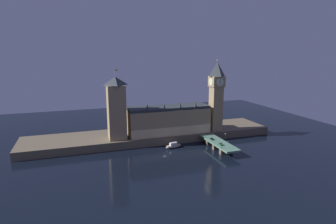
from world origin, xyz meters
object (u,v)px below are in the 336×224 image
car_northbound_lead (212,139)px  victoria_tower (116,108)px  car_northbound_trail (221,144)px  pedestrian_far_rail (205,137)px  clock_tower (216,94)px  street_lamp_mid (225,136)px  pedestrian_near_rail (222,147)px  boat_upstream (173,146)px  pedestrian_mid_walk (228,142)px  street_lamp_near (222,143)px

car_northbound_lead → victoria_tower: bearing=160.5°
car_northbound_trail → pedestrian_far_rail: (-2.70, 21.88, 0.23)m
victoria_tower → pedestrian_far_rail: (71.15, -19.46, -25.42)m
clock_tower → street_lamp_mid: 44.07m
pedestrian_near_rail → clock_tower: bearing=68.0°
pedestrian_near_rail → victoria_tower: bearing=146.0°
car_northbound_trail → street_lamp_mid: size_ratio=0.66×
boat_upstream → pedestrian_mid_walk: bearing=-26.3°
victoria_tower → boat_upstream: size_ratio=3.93×
car_northbound_lead → street_lamp_near: street_lamp_near is taller
pedestrian_far_rail → pedestrian_mid_walk: bearing=-59.9°
pedestrian_far_rail → street_lamp_near: street_lamp_near is taller
pedestrian_near_rail → street_lamp_near: 3.22m
clock_tower → victoria_tower: bearing=178.6°
pedestrian_far_rail → street_lamp_near: bearing=-90.8°
victoria_tower → pedestrian_far_rail: size_ratio=31.82×
pedestrian_near_rail → street_lamp_near: street_lamp_near is taller
pedestrian_near_rail → street_lamp_near: size_ratio=0.26×
car_northbound_lead → street_lamp_mid: street_lamp_mid is taller
victoria_tower → car_northbound_trail: bearing=-29.2°
street_lamp_near → boat_upstream: bearing=133.4°
pedestrian_mid_walk → pedestrian_near_rail: bearing=-137.6°
clock_tower → street_lamp_mid: clock_tower is taller
pedestrian_mid_walk → pedestrian_far_rail: bearing=120.1°
clock_tower → victoria_tower: (-89.67, 2.15, -7.96)m
street_lamp_near → pedestrian_mid_walk: bearing=42.3°
pedestrian_far_rail → boat_upstream: size_ratio=0.12×
car_northbound_trail → pedestrian_mid_walk: size_ratio=2.88×
pedestrian_near_rail → boat_upstream: pedestrian_near_rail is taller
street_lamp_near → victoria_tower: bearing=145.7°
car_northbound_trail → pedestrian_mid_walk: 8.74m
car_northbound_trail → street_lamp_mid: bearing=42.6°
car_northbound_trail → pedestrian_far_rail: 22.05m
clock_tower → pedestrian_far_rail: size_ratio=35.50×
car_northbound_trail → pedestrian_mid_walk: (8.10, 3.29, 0.10)m
street_lamp_mid → car_northbound_lead: bearing=139.3°
clock_tower → car_northbound_trail: (-15.83, -39.19, -33.62)m
pedestrian_mid_walk → street_lamp_mid: size_ratio=0.23×
boat_upstream → car_northbound_lead: bearing=-13.7°
street_lamp_mid → pedestrian_far_rail: bearing=128.5°
pedestrian_near_rail → boat_upstream: (-28.44, 29.28, -5.41)m
car_northbound_lead → pedestrian_mid_walk: pedestrian_mid_walk is taller
street_lamp_mid → boat_upstream: bearing=159.4°
pedestrian_mid_walk → boat_upstream: size_ratio=0.11×
boat_upstream → car_northbound_trail: bearing=-36.1°
pedestrian_near_rail → pedestrian_far_rail: size_ratio=0.94×
car_northbound_trail → pedestrian_near_rail: size_ratio=2.66×
victoria_tower → street_lamp_mid: (82.34, -33.52, -22.11)m
clock_tower → pedestrian_near_rail: clock_tower is taller
pedestrian_near_rail → pedestrian_far_rail: (0.00, 28.45, 0.06)m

